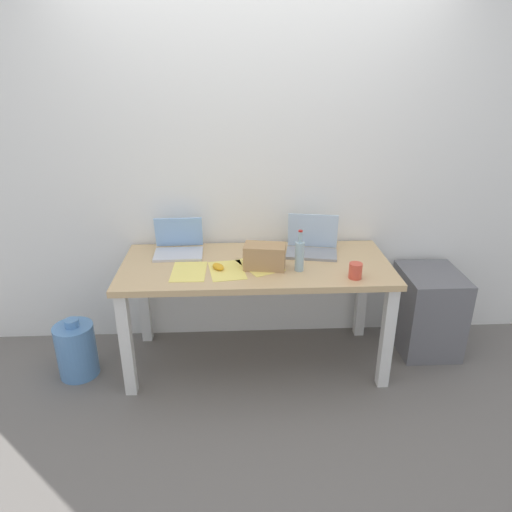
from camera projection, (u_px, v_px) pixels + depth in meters
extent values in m
plane|color=slate|center=(256.00, 360.00, 3.31)|extent=(8.00, 8.00, 0.00)
cube|color=white|center=(253.00, 164.00, 3.20)|extent=(5.20, 0.08, 2.60)
cube|color=tan|center=(256.00, 266.00, 3.03)|extent=(1.74, 0.74, 0.04)
cube|color=silver|center=(127.00, 345.00, 2.86)|extent=(0.07, 0.07, 0.71)
cube|color=silver|center=(387.00, 338.00, 2.93)|extent=(0.07, 0.07, 0.71)
cube|color=silver|center=(144.00, 298.00, 3.42)|extent=(0.07, 0.07, 0.71)
cube|color=silver|center=(362.00, 293.00, 3.49)|extent=(0.07, 0.07, 0.71)
cube|color=silver|center=(179.00, 254.00, 3.13)|extent=(0.33, 0.23, 0.02)
cube|color=#8CB7EA|center=(179.00, 232.00, 3.20)|extent=(0.32, 0.06, 0.21)
cube|color=gray|center=(311.00, 254.00, 3.14)|extent=(0.37, 0.26, 0.02)
cube|color=silver|center=(313.00, 231.00, 3.19)|extent=(0.34, 0.09, 0.24)
cylinder|color=#99B7C1|center=(300.00, 257.00, 2.88)|extent=(0.06, 0.06, 0.19)
cylinder|color=#99B7C1|center=(300.00, 237.00, 2.83)|extent=(0.02, 0.02, 0.07)
cylinder|color=#B21E19|center=(301.00, 231.00, 2.82)|extent=(0.03, 0.03, 0.01)
ellipsoid|color=gold|center=(218.00, 267.00, 2.93)|extent=(0.10, 0.12, 0.03)
cube|color=tan|center=(265.00, 256.00, 2.93)|extent=(0.28, 0.19, 0.15)
cylinder|color=#D84C38|center=(355.00, 271.00, 2.80)|extent=(0.08, 0.08, 0.09)
cube|color=#F4E06B|center=(227.00, 270.00, 2.91)|extent=(0.25, 0.32, 0.00)
cube|color=#F4E06B|center=(189.00, 272.00, 2.90)|extent=(0.22, 0.30, 0.00)
cube|color=#F4E06B|center=(260.00, 265.00, 2.99)|extent=(0.32, 0.36, 0.00)
cylinder|color=#598CC6|center=(77.00, 350.00, 3.10)|extent=(0.26, 0.26, 0.37)
cylinder|color=#598CC6|center=(72.00, 323.00, 3.02)|extent=(0.09, 0.09, 0.05)
cube|color=slate|center=(427.00, 311.00, 3.36)|extent=(0.40, 0.48, 0.59)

